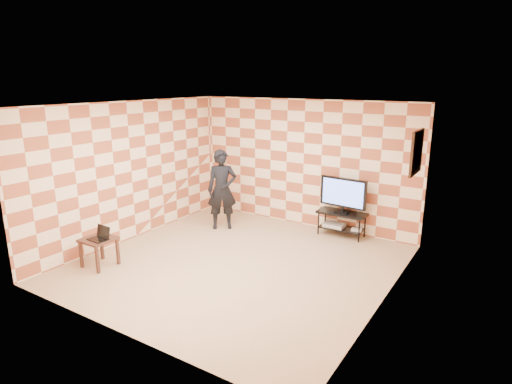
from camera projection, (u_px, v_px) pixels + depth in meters
floor at (238, 264)px, 7.40m from camera, size 5.00×5.00×0.00m
wall_back at (304, 164)px, 9.10m from camera, size 5.00×0.02×2.70m
wall_front at (115, 233)px, 5.01m from camera, size 5.00×0.02×2.70m
wall_left at (131, 171)px, 8.34m from camera, size 0.02×5.00×2.70m
wall_right at (389, 213)px, 5.76m from camera, size 0.02×5.00×2.70m
ceiling at (236, 105)px, 6.71m from camera, size 5.00×5.00×0.02m
wall_art at (417, 152)px, 6.89m from camera, size 0.04×0.72×0.72m
tv_stand at (342, 219)px, 8.63m from camera, size 0.98×0.44×0.50m
tv at (343, 193)px, 8.50m from camera, size 0.97×0.21×0.71m
dvd_player at (334, 225)px, 8.73m from camera, size 0.42×0.30×0.07m
game_console at (356, 230)px, 8.49m from camera, size 0.22×0.17×0.04m
side_table at (99, 243)px, 7.21m from camera, size 0.50×0.50×0.50m
laptop at (100, 236)px, 7.14m from camera, size 0.34×0.28×0.22m
person at (222, 190)px, 8.97m from camera, size 0.73×0.70×1.69m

